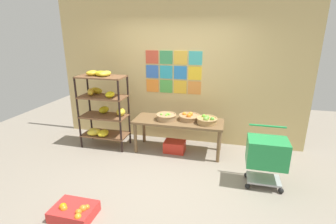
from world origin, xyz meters
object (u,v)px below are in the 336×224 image
object	(u,v)px
banana_shelf_unit	(102,107)
shopping_cart	(267,154)
display_table	(178,124)
fruit_basket_back_left	(207,120)
orange_crate_foreground	(74,211)
fruit_basket_right	(166,116)
fruit_basket_left	(189,117)
produce_crate_under_table	(175,146)

from	to	relation	value
banana_shelf_unit	shopping_cart	world-z (taller)	banana_shelf_unit
banana_shelf_unit	display_table	distance (m)	1.51
fruit_basket_back_left	orange_crate_foreground	world-z (taller)	fruit_basket_back_left
orange_crate_foreground	banana_shelf_unit	bearing A→B (deg)	106.76
display_table	fruit_basket_right	xyz separation A→B (m)	(-0.23, -0.01, 0.14)
fruit_basket_right	shopping_cart	size ratio (longest dim) A/B	0.44
fruit_basket_left	produce_crate_under_table	world-z (taller)	fruit_basket_left
orange_crate_foreground	display_table	bearing A→B (deg)	67.15
fruit_basket_back_left	orange_crate_foreground	bearing A→B (deg)	-124.51
display_table	produce_crate_under_table	distance (m)	0.46
banana_shelf_unit	fruit_basket_back_left	bearing A→B (deg)	1.90
banana_shelf_unit	shopping_cart	size ratio (longest dim) A/B	1.73
fruit_basket_left	display_table	bearing A→B (deg)	-158.38
orange_crate_foreground	produce_crate_under_table	bearing A→B (deg)	68.15
display_table	fruit_basket_back_left	size ratio (longest dim) A/B	4.38
fruit_basket_right	shopping_cart	bearing A→B (deg)	-24.63
banana_shelf_unit	display_table	bearing A→B (deg)	4.12
banana_shelf_unit	shopping_cart	distance (m)	3.06
fruit_basket_right	fruit_basket_back_left	size ratio (longest dim) A/B	1.01
orange_crate_foreground	shopping_cart	distance (m)	2.74
fruit_basket_right	shopping_cart	distance (m)	1.89
fruit_basket_back_left	shopping_cart	bearing A→B (deg)	-38.57
fruit_basket_left	orange_crate_foreground	distance (m)	2.50
fruit_basket_back_left	shopping_cart	distance (m)	1.23
fruit_basket_left	orange_crate_foreground	world-z (taller)	fruit_basket_left
display_table	fruit_basket_left	world-z (taller)	fruit_basket_left
orange_crate_foreground	shopping_cart	size ratio (longest dim) A/B	0.59
fruit_basket_right	produce_crate_under_table	bearing A→B (deg)	-8.01
fruit_basket_back_left	produce_crate_under_table	bearing A→B (deg)	179.75
fruit_basket_left	produce_crate_under_table	distance (m)	0.65
shopping_cart	fruit_basket_back_left	bearing A→B (deg)	148.98
banana_shelf_unit	fruit_basket_left	size ratio (longest dim) A/B	3.80
banana_shelf_unit	produce_crate_under_table	bearing A→B (deg)	2.78
display_table	fruit_basket_back_left	xyz separation A→B (m)	(0.53, -0.04, 0.14)
fruit_basket_left	fruit_basket_right	bearing A→B (deg)	-168.06
produce_crate_under_table	shopping_cart	distance (m)	1.77
orange_crate_foreground	fruit_basket_left	bearing A→B (deg)	63.66
display_table	orange_crate_foreground	bearing A→B (deg)	-112.85
fruit_basket_right	fruit_basket_back_left	distance (m)	0.76
fruit_basket_left	shopping_cart	size ratio (longest dim) A/B	0.45
fruit_basket_left	produce_crate_under_table	bearing A→B (deg)	-155.51
fruit_basket_back_left	shopping_cart	size ratio (longest dim) A/B	0.43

